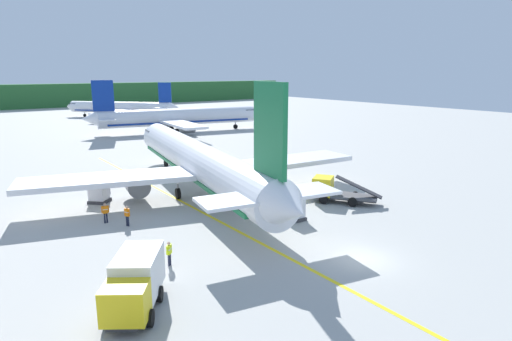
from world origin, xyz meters
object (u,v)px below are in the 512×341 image
object	(u,v)px
airliner_far_taxiway	(122,108)
crew_marshaller	(169,252)
crew_supervisor	(105,211)
cargo_container_near	(99,193)
cargo_container_mid	(294,209)
airliner_foreground	(199,162)
airliner_mid_apron	(178,117)
service_truck_baggage	(135,282)
service_truck_fuel	(334,190)
crew_loader_left	(109,184)
crew_loader_right	(127,214)

from	to	relation	value
airliner_far_taxiway	crew_marshaller	bearing A→B (deg)	-107.32
airliner_far_taxiway	crew_supervisor	world-z (taller)	airliner_far_taxiway
cargo_container_near	cargo_container_mid	bearing A→B (deg)	-51.22
airliner_foreground	crew_supervisor	distance (m)	11.66
airliner_mid_apron	crew_supervisor	bearing A→B (deg)	-121.95
crew_marshaller	airliner_foreground	bearing A→B (deg)	54.96
airliner_mid_apron	airliner_far_taxiway	world-z (taller)	airliner_mid_apron
service_truck_baggage	service_truck_fuel	bearing A→B (deg)	19.21
cargo_container_near	crew_supervisor	bearing A→B (deg)	-102.13
service_truck_fuel	crew_loader_left	bearing A→B (deg)	137.59
cargo_container_mid	crew_loader_right	distance (m)	13.99
airliner_foreground	airliner_mid_apron	size ratio (longest dim) A/B	1.10
service_truck_fuel	crew_supervisor	world-z (taller)	service_truck_fuel
airliner_far_taxiway	service_truck_baggage	size ratio (longest dim) A/B	4.65
crew_loader_right	crew_marshaller	bearing A→B (deg)	-92.57
service_truck_fuel	crew_marshaller	bearing A→B (deg)	-168.15
service_truck_fuel	airliner_mid_apron	bearing A→B (deg)	79.88
service_truck_baggage	crew_loader_right	bearing A→B (deg)	72.24
crew_supervisor	airliner_mid_apron	bearing A→B (deg)	58.05
airliner_far_taxiway	crew_loader_left	world-z (taller)	airliner_far_taxiway
airliner_foreground	crew_loader_left	distance (m)	9.75
service_truck_baggage	crew_marshaller	xyz separation A→B (m)	(3.77, 4.00, -0.60)
airliner_foreground	airliner_far_taxiway	world-z (taller)	airliner_foreground
airliner_mid_apron	airliner_far_taxiway	bearing A→B (deg)	89.60
airliner_mid_apron	cargo_container_near	bearing A→B (deg)	-124.45
cargo_container_mid	crew_loader_right	world-z (taller)	cargo_container_mid
cargo_container_mid	crew_marshaller	bearing A→B (deg)	-170.05
airliner_mid_apron	crew_marshaller	xyz separation A→B (m)	(-29.16, -58.94, -2.11)
crew_marshaller	crew_loader_right	size ratio (longest dim) A/B	0.96
service_truck_fuel	airliner_far_taxiway	bearing A→B (deg)	83.64
airliner_foreground	crew_supervisor	xyz separation A→B (m)	(-10.88, -3.47, -2.37)
airliner_foreground	crew_loader_right	size ratio (longest dim) A/B	23.78
service_truck_fuel	crew_supervisor	size ratio (longest dim) A/B	3.63
crew_marshaller	cargo_container_mid	bearing A→B (deg)	9.95
airliner_foreground	cargo_container_near	distance (m)	10.24
airliner_far_taxiway	service_truck_baggage	xyz separation A→B (m)	(-33.18, -98.27, -1.15)
airliner_far_taxiway	cargo_container_mid	world-z (taller)	airliner_far_taxiway
service_truck_baggage	cargo_container_mid	distance (m)	17.54
airliner_foreground	cargo_container_mid	distance (m)	12.63
crew_marshaller	crew_loader_left	world-z (taller)	crew_loader_left
cargo_container_mid	crew_loader_right	size ratio (longest dim) A/B	1.17
crew_supervisor	cargo_container_near	bearing A→B (deg)	77.87
airliner_foreground	crew_marshaller	xyz separation A→B (m)	(-10.06, -14.34, -2.41)
airliner_mid_apron	crew_loader_right	size ratio (longest dim) A/B	21.64
airliner_foreground	crew_loader_left	world-z (taller)	airliner_foreground
airliner_mid_apron	airliner_foreground	bearing A→B (deg)	-113.18
cargo_container_near	crew_marshaller	distance (m)	17.25
crew_supervisor	cargo_container_mid	bearing A→B (deg)	-32.78
cargo_container_mid	crew_loader_left	xyz separation A→B (m)	(-10.37, 17.48, 0.07)
airliner_mid_apron	service_truck_fuel	distance (m)	55.78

